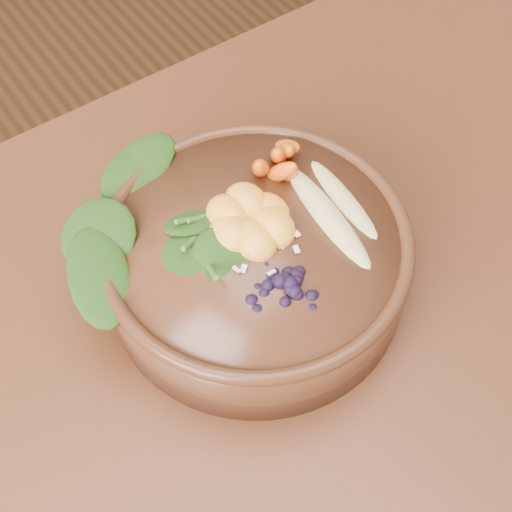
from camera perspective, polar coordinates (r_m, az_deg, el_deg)
dining_table at (r=0.72m, az=6.06°, el=-13.76°), size 1.60×0.90×0.75m
stoneware_bowl at (r=0.66m, az=0.00°, el=-0.50°), size 0.33×0.33×0.07m
kale_heap at (r=0.63m, az=-5.67°, el=5.15°), size 0.21×0.20×0.04m
carrot_cluster at (r=0.65m, az=1.44°, el=9.69°), size 0.07×0.07×0.08m
banana_halves at (r=0.64m, az=6.47°, el=4.67°), size 0.06×0.15×0.03m
mandarin_cluster at (r=0.62m, az=-0.47°, el=3.49°), size 0.10×0.10×0.03m
blueberry_pile at (r=0.58m, az=2.50°, el=-1.58°), size 0.15×0.12×0.04m
coconut_flakes at (r=0.61m, az=0.87°, el=0.36°), size 0.10×0.08×0.01m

